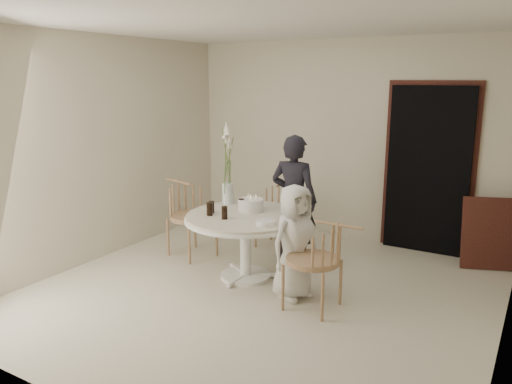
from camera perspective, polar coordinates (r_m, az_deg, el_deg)
The scene contains 18 objects.
ground at distance 5.33m, azimuth 0.64°, elevation -11.34°, with size 4.50×4.50×0.00m, color beige.
room_shell at distance 4.89m, azimuth 0.68°, elevation 6.24°, with size 4.50×4.50×4.50m.
doorway at distance 6.62m, azimuth 19.07°, elevation 2.31°, with size 1.00×0.10×2.10m, color black.
door_trim at distance 6.65m, azimuth 19.18°, elevation 2.87°, with size 1.12×0.03×2.22m, color #52231C.
table at distance 5.48m, azimuth -1.22°, elevation -3.76°, with size 1.33×1.33×0.73m.
picture_frame at distance 6.42m, azimuth 25.21°, elevation -4.32°, with size 0.63×0.04×0.85m, color #52231C.
chair_far at distance 6.64m, azimuth 2.79°, elevation -1.49°, with size 0.48×0.52×0.83m.
chair_right at distance 4.76m, azimuth 7.90°, elevation -6.95°, with size 0.56×0.52×0.90m.
chair_left at distance 6.32m, azimuth -8.12°, elevation -1.72°, with size 0.63×0.60×0.94m.
girl at distance 5.89m, azimuth 4.34°, elevation -0.96°, with size 0.57×0.37×1.56m, color black.
boy at distance 5.03m, azimuth 4.44°, elevation -5.70°, with size 0.57×0.37×1.17m, color silver.
birthday_cake at distance 5.58m, azimuth -0.61°, elevation -1.49°, with size 0.29×0.29×0.19m.
cola_tumbler_a at distance 5.42m, azimuth -5.33°, elevation -1.96°, with size 0.07×0.07×0.14m, color black.
cola_tumbler_b at distance 5.28m, azimuth -3.62°, elevation -2.38°, with size 0.06×0.06×0.14m, color black.
cola_tumbler_c at distance 5.52m, azimuth -5.10°, elevation -1.74°, with size 0.06×0.06×0.13m, color black.
cola_tumbler_d at distance 5.56m, azimuth -1.69°, elevation -1.51°, with size 0.07×0.07×0.15m, color black.
plate_stack at distance 5.07m, azimuth 1.09°, elevation -3.52°, with size 0.20×0.20×0.05m, color white.
flower_vase at distance 5.86m, azimuth -3.27°, elevation 2.28°, with size 0.13×0.13×0.98m.
Camera 1 is at (2.42, -4.21, 2.19)m, focal length 35.00 mm.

